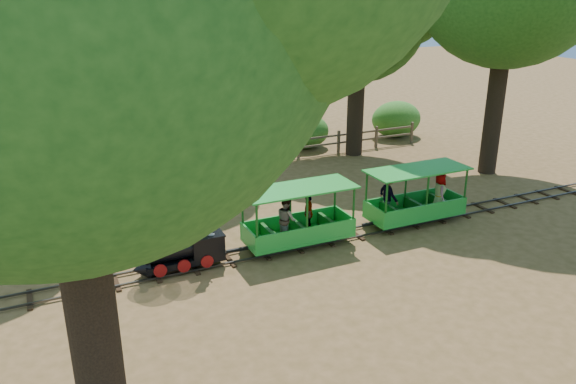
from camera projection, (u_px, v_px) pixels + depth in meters
name	position (u px, v px, depth m)	size (l,w,h in m)	color
ground	(326.00, 240.00, 16.49)	(90.00, 90.00, 0.00)	olive
track	(326.00, 238.00, 16.47)	(22.00, 1.00, 0.10)	#3F3D3A
locomotive	(175.00, 214.00, 14.28)	(2.41, 1.13, 2.76)	black
carriage_front	(297.00, 222.00, 15.84)	(3.23, 1.32, 1.68)	green
carriage_rear	(411.00, 199.00, 17.46)	(3.23, 1.40, 1.68)	green
oak_ne	(358.00, 5.00, 22.94)	(7.13, 6.27, 8.89)	#2D2116
fence	(233.00, 153.00, 23.11)	(18.10, 0.10, 1.00)	brown
shrub_west	(35.00, 159.00, 21.15)	(2.65, 2.04, 1.83)	#2D6B1E
shrub_mid_w	(148.00, 143.00, 22.79)	(3.06, 2.36, 2.12)	#2D6B1E
shrub_mid_e	(305.00, 132.00, 25.72)	(2.25, 1.73, 1.56)	#2D6B1E
shrub_east	(396.00, 119.00, 27.67)	(2.56, 1.97, 1.77)	#2D6B1E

